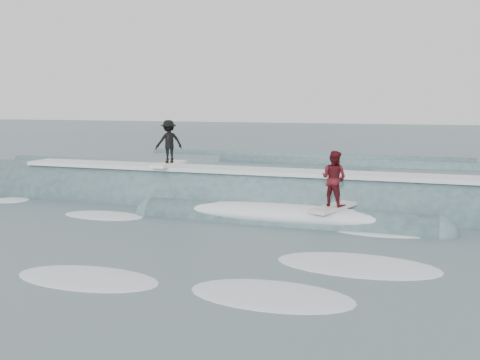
% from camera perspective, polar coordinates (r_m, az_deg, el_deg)
% --- Properties ---
extents(ground, '(160.00, 160.00, 0.00)m').
position_cam_1_polar(ground, '(15.14, -4.01, -5.86)').
color(ground, '#3E515B').
rests_on(ground, ground).
extents(breaking_wave, '(24.17, 4.08, 2.60)m').
position_cam_1_polar(breaking_wave, '(18.82, 1.29, -2.92)').
color(breaking_wave, '#37545E').
rests_on(breaking_wave, ground).
extents(surfer_black, '(1.14, 2.01, 1.68)m').
position_cam_1_polar(surfer_black, '(19.96, -7.60, 3.85)').
color(surfer_black, white).
rests_on(surfer_black, ground).
extents(surfer_red, '(1.23, 2.06, 1.74)m').
position_cam_1_polar(surfer_red, '(16.01, 9.97, -0.19)').
color(surfer_red, silver).
rests_on(surfer_red, ground).
extents(whitewater, '(15.93, 8.46, 0.10)m').
position_cam_1_polar(whitewater, '(13.70, -2.38, -7.37)').
color(whitewater, white).
rests_on(whitewater, ground).
extents(far_swells, '(34.30, 8.65, 0.80)m').
position_cam_1_polar(far_swells, '(32.08, 6.73, 1.64)').
color(far_swells, '#37545E').
rests_on(far_swells, ground).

